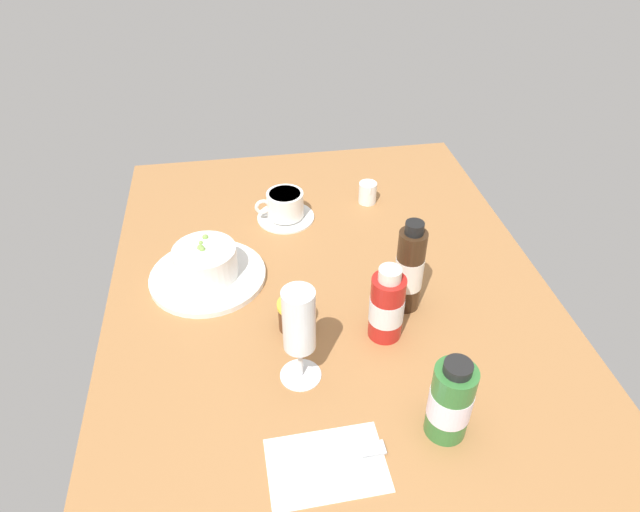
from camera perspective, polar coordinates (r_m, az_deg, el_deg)
ground_plane at (r=109.56cm, az=0.95°, el=-3.70°), size 110.00×84.00×3.00cm
porridge_bowl at (r=110.51cm, az=-11.49°, el=-1.02°), size 22.63×22.63×8.03cm
cutlery_setting at (r=83.57cm, az=1.06°, el=-20.41°), size 11.78×17.11×0.90cm
coffee_cup at (r=125.68cm, az=-3.59°, el=5.04°), size 12.85×13.32×6.56cm
creamer_jug at (r=131.88cm, az=4.88°, el=6.45°), size 5.01×4.14×5.57cm
wine_glass at (r=84.70cm, az=-2.14°, el=-7.03°), size 6.73×6.73×18.09cm
jam_jar at (r=98.68cm, az=-2.69°, el=-6.02°), size 5.68×5.68×5.70cm
sauce_bottle_red at (r=95.59cm, az=6.81°, el=-5.10°), size 5.97×5.97×14.60cm
sauce_bottle_green at (r=83.73cm, az=13.13°, el=-14.16°), size 6.25×6.25×14.37cm
sauce_bottle_brown at (r=100.42cm, az=9.07°, el=-1.37°), size 5.07×5.07×18.50cm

